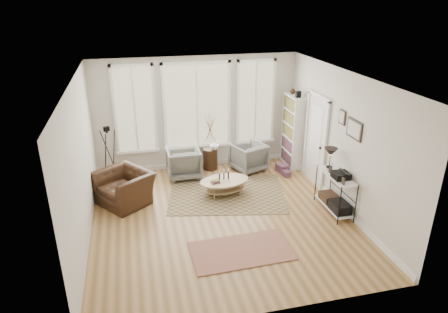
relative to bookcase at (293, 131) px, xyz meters
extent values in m
plane|color=#A77D4A|center=(-2.44, -2.23, -0.96)|extent=(5.50, 5.50, 0.00)
plane|color=white|center=(-2.44, -2.23, 1.94)|extent=(5.50, 5.50, 0.00)
cube|color=beige|center=(-2.44, 0.52, 0.49)|extent=(5.20, 0.04, 2.90)
cube|color=beige|center=(-2.44, -4.98, 0.49)|extent=(5.20, 0.04, 2.90)
cube|color=beige|center=(-5.04, -2.23, 0.49)|extent=(0.04, 5.50, 2.90)
cube|color=beige|center=(0.16, -2.23, 0.49)|extent=(0.04, 5.50, 2.90)
cube|color=white|center=(-2.44, 0.51, -0.90)|extent=(5.10, 0.04, 0.12)
cube|color=white|center=(0.15, -2.23, -0.90)|extent=(0.03, 5.40, 0.12)
cube|color=tan|center=(-2.44, 0.50, 0.69)|extent=(1.60, 0.03, 2.10)
cube|color=tan|center=(-3.99, 0.50, 0.69)|extent=(0.90, 0.03, 2.10)
cube|color=tan|center=(-0.89, 0.50, 0.69)|extent=(0.90, 0.03, 2.10)
cube|color=white|center=(-2.44, 0.48, 0.69)|extent=(1.74, 0.06, 2.24)
cube|color=white|center=(-3.99, 0.48, 0.69)|extent=(1.04, 0.06, 2.24)
cube|color=white|center=(-0.89, 0.48, 0.69)|extent=(1.04, 0.06, 2.24)
cube|color=white|center=(-2.44, 0.46, -0.39)|extent=(4.10, 0.12, 0.06)
cube|color=silver|center=(0.14, -1.08, 0.09)|extent=(0.04, 0.88, 2.10)
cube|color=white|center=(0.12, -1.08, 0.34)|extent=(0.01, 0.55, 1.20)
cube|color=white|center=(0.12, -1.57, 0.09)|extent=(0.06, 0.08, 2.18)
cube|color=white|center=(0.12, -0.59, 0.09)|extent=(0.06, 0.08, 2.18)
cube|color=white|center=(0.12, -1.08, 1.18)|extent=(0.06, 1.06, 0.08)
sphere|color=black|center=(0.09, -1.41, 0.04)|extent=(0.06, 0.06, 0.06)
cube|color=white|center=(-0.01, -0.41, -0.01)|extent=(0.30, 0.03, 1.90)
cube|color=white|center=(-0.01, 0.41, -0.01)|extent=(0.30, 0.03, 1.90)
cube|color=white|center=(0.14, 0.00, -0.01)|extent=(0.02, 0.85, 1.90)
cube|color=white|center=(-0.01, 0.00, -0.01)|extent=(0.30, 0.81, 1.90)
cube|color=maroon|center=(-0.01, 0.00, -0.01)|extent=(0.24, 0.75, 1.76)
cube|color=black|center=(-0.01, -0.20, 1.02)|extent=(0.12, 0.10, 0.16)
sphere|color=#341E10|center=(-0.01, 0.15, 1.01)|extent=(0.14, 0.14, 0.14)
cube|color=white|center=(-0.06, -2.53, -0.84)|extent=(0.37, 1.07, 0.03)
cube|color=white|center=(-0.06, -2.53, -0.14)|extent=(0.37, 1.07, 0.02)
cylinder|color=black|center=(-0.24, -3.06, -0.53)|extent=(0.02, 0.02, 0.85)
cylinder|color=black|center=(0.12, -3.06, -0.53)|extent=(0.02, 0.02, 0.85)
cylinder|color=black|center=(-0.24, -2.00, -0.53)|extent=(0.02, 0.02, 0.85)
cylinder|color=black|center=(0.12, -2.00, -0.53)|extent=(0.02, 0.02, 0.85)
cylinder|color=black|center=(-0.06, -2.18, -0.08)|extent=(0.14, 0.14, 0.02)
cylinder|color=black|center=(-0.06, -2.18, 0.06)|extent=(0.02, 0.02, 0.30)
cone|color=black|center=(-0.06, -2.18, 0.26)|extent=(0.28, 0.28, 0.18)
cube|color=black|center=(-0.06, -2.68, -0.05)|extent=(0.32, 0.30, 0.13)
cube|color=black|center=(-0.06, -2.78, -0.73)|extent=(0.32, 0.45, 0.20)
cube|color=#341E10|center=(-0.06, -2.31, -0.75)|extent=(0.32, 0.40, 0.16)
cube|color=black|center=(-0.16, -2.95, -0.04)|extent=(0.02, 0.10, 0.14)
cube|color=black|center=(-0.16, -2.41, -0.05)|extent=(0.02, 0.10, 0.12)
cube|color=black|center=(0.14, -2.63, 0.89)|extent=(0.03, 0.52, 0.38)
cube|color=silver|center=(0.13, -2.63, 0.89)|extent=(0.01, 0.44, 0.30)
cube|color=black|center=(0.14, -2.13, 0.99)|extent=(0.03, 0.24, 0.30)
cube|color=silver|center=(0.13, -2.13, 0.99)|extent=(0.01, 0.18, 0.24)
cube|color=brown|center=(-2.07, -1.25, -0.95)|extent=(2.96, 2.46, 0.01)
cube|color=maroon|center=(-2.36, -3.46, -0.94)|extent=(1.83, 1.05, 0.01)
ellipsoid|color=tan|center=(-2.14, -1.26, -0.79)|extent=(1.06, 0.75, 0.03)
ellipsoid|color=tan|center=(-2.14, -1.26, -0.61)|extent=(1.23, 0.88, 0.04)
cylinder|color=tan|center=(-2.46, -1.44, -0.79)|extent=(0.03, 0.03, 0.33)
cylinder|color=tan|center=(-1.82, -1.44, -0.79)|extent=(0.03, 0.03, 0.33)
cylinder|color=tan|center=(-2.46, -1.08, -0.79)|extent=(0.03, 0.03, 0.33)
cylinder|color=tan|center=(-1.82, -1.08, -0.79)|extent=(0.03, 0.03, 0.33)
cylinder|color=black|center=(-2.25, -1.22, -0.51)|extent=(0.03, 0.03, 0.16)
cylinder|color=black|center=(-2.14, -1.22, -0.51)|extent=(0.03, 0.03, 0.16)
cylinder|color=black|center=(-2.03, -1.22, -0.51)|extent=(0.03, 0.03, 0.16)
cube|color=#37522B|center=(-2.36, -1.34, -0.57)|extent=(0.20, 0.14, 0.05)
imported|color=slate|center=(-2.91, -0.10, -0.58)|extent=(0.81, 0.83, 0.75)
imported|color=slate|center=(-1.21, -0.06, -0.59)|extent=(1.00, 1.01, 0.72)
cylinder|color=#341E10|center=(-2.16, 0.22, -0.67)|extent=(0.38, 0.38, 0.56)
imported|color=silver|center=(-2.07, 0.15, -0.27)|extent=(0.28, 0.28, 0.24)
imported|color=#341E10|center=(-4.36, -1.12, -0.59)|extent=(1.48, 1.45, 0.73)
cylinder|color=black|center=(-4.67, 0.01, 0.35)|extent=(0.06, 0.06, 0.06)
cube|color=black|center=(-4.67, 0.01, 0.42)|extent=(0.16, 0.13, 0.10)
cylinder|color=black|center=(-4.67, -0.07, 0.42)|extent=(0.06, 0.08, 0.06)
cube|color=maroon|center=(-0.39, -0.38, -0.86)|extent=(0.31, 0.36, 0.20)
cube|color=maroon|center=(-0.39, -0.68, -0.88)|extent=(0.22, 0.25, 0.14)
camera|label=1|loc=(-4.04, -9.22, 3.39)|focal=32.00mm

